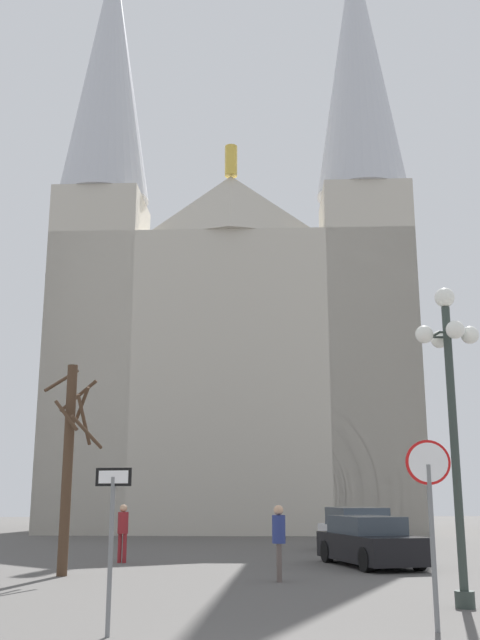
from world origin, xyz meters
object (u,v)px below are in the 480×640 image
street_lamp (451,390)px  bare_tree (69,459)px  cathedral (234,327)px  stop_sign (430,497)px  parked_car_far_white (358,531)px  parked_car_near_black (369,542)px  pedestrian_standing (123,527)px  pedestrian_walking (279,535)px  one_way_arrow_sign (112,528)px

street_lamp → bare_tree: (-8.24, 5.80, -1.07)m
cathedral → bare_tree: cathedral is taller
stop_sign → parked_car_far_white: 15.78m
street_lamp → parked_car_near_black: street_lamp is taller
pedestrian_standing → stop_sign: bearing=-63.2°
cathedral → street_lamp: 28.90m
bare_tree → pedestrian_walking: (5.32, -1.54, -1.85)m
bare_tree → pedestrian_walking: 5.84m
bare_tree → pedestrian_standing: bare_tree is taller
stop_sign → bare_tree: 10.71m
bare_tree → pedestrian_standing: bearing=72.2°
parked_car_far_white → one_way_arrow_sign: bearing=-114.5°
cathedral → pedestrian_standing: bearing=-103.1°
stop_sign → parked_car_near_black: (1.35, 10.14, -1.31)m
bare_tree → parked_car_far_white: (9.21, 7.50, -2.20)m
one_way_arrow_sign → pedestrian_walking: (3.25, 6.63, -0.45)m
stop_sign → bare_tree: (-6.98, 8.07, 0.94)m
one_way_arrow_sign → pedestrian_walking: one_way_arrow_sign is taller
cathedral → one_way_arrow_sign: cathedral is taller
one_way_arrow_sign → pedestrian_walking: bearing=63.9°
parked_car_near_black → pedestrian_standing: pedestrian_standing is taller
parked_car_near_black → bare_tree: bearing=-166.1°
bare_tree → parked_car_far_white: size_ratio=1.21×
one_way_arrow_sign → pedestrian_standing: bearing=94.6°
pedestrian_standing → cathedral: bearing=76.9°
street_lamp → bare_tree: 10.13m
parked_car_far_white → pedestrian_standing: 9.01m
parked_car_far_white → pedestrian_standing: pedestrian_standing is taller
street_lamp → pedestrian_standing: street_lamp is taller
stop_sign → pedestrian_standing: size_ratio=1.68×
stop_sign → one_way_arrow_sign: stop_sign is taller
one_way_arrow_sign → bare_tree: bare_tree is taller
parked_car_near_black → street_lamp: bearing=-90.7°
parked_car_far_white → parked_car_near_black: bearing=-99.2°
cathedral → pedestrian_walking: size_ratio=20.68×
parked_car_near_black → pedestrian_walking: 4.72m
stop_sign → pedestrian_walking: bearing=104.3°
cathedral → parked_car_near_black: size_ratio=8.14×
cathedral → one_way_arrow_sign: (-3.37, -30.15, -9.95)m
cathedral → parked_car_far_white: bearing=-75.4°
cathedral → stop_sign: (1.55, -30.04, -9.50)m
stop_sign → pedestrian_standing: stop_sign is taller
parked_car_far_white → pedestrian_standing: bearing=-153.8°
one_way_arrow_sign → parked_car_far_white: one_way_arrow_sign is taller
parked_car_far_white → stop_sign: bearing=-98.2°
pedestrian_walking → pedestrian_standing: bearing=129.6°
street_lamp → bare_tree: bearing=144.9°
parked_car_far_white → bare_tree: bearing=-140.9°
cathedral → pedestrian_walking: bearing=-90.3°
one_way_arrow_sign → bare_tree: bearing=104.2°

